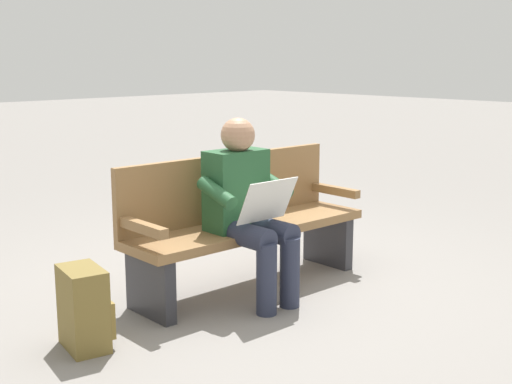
# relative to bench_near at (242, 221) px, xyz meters

# --- Properties ---
(ground_plane) EXTENTS (40.00, 40.00, 0.00)m
(ground_plane) POSITION_rel_bench_near_xyz_m (0.00, 0.07, -0.46)
(ground_plane) COLOR gray
(bench_near) EXTENTS (1.82, 0.54, 0.90)m
(bench_near) POSITION_rel_bench_near_xyz_m (0.00, 0.00, 0.00)
(bench_near) COLOR olive
(bench_near) RESTS_ON ground
(person_seated) EXTENTS (0.58, 0.58, 1.18)m
(person_seated) POSITION_rel_bench_near_xyz_m (0.16, 0.23, 0.17)
(person_seated) COLOR #23512D
(person_seated) RESTS_ON ground
(backpack) EXTENTS (0.29, 0.35, 0.45)m
(backpack) POSITION_rel_bench_near_xyz_m (1.33, 0.18, -0.24)
(backpack) COLOR brown
(backpack) RESTS_ON ground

